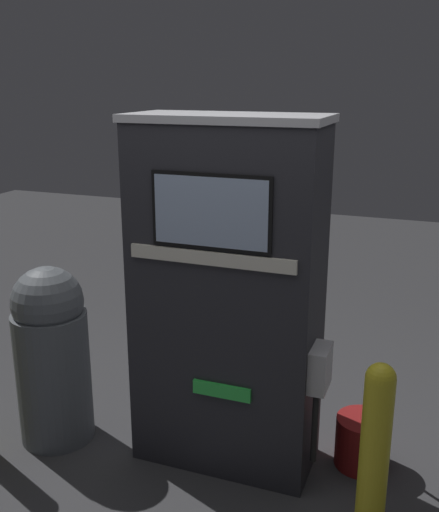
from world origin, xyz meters
TOP-DOWN VIEW (x-y plane):
  - ground_plane at (0.00, 0.00)m, footprint 14.00×14.00m
  - gas_pump at (0.00, 0.23)m, footprint 1.10×0.50m
  - safety_bollard at (0.87, -0.19)m, footprint 0.14×0.14m
  - trash_bin at (-1.04, 0.04)m, footprint 0.44×0.44m
  - squeegee_bucket at (0.76, 0.41)m, footprint 0.31×0.31m

SIDE VIEW (x-z plane):
  - ground_plane at x=0.00m, z-range 0.00..0.00m
  - squeegee_bucket at x=0.76m, z-range -0.18..0.47m
  - safety_bollard at x=0.87m, z-range 0.02..0.96m
  - trash_bin at x=-1.04m, z-range 0.01..1.10m
  - gas_pump at x=0.00m, z-range 0.00..1.96m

